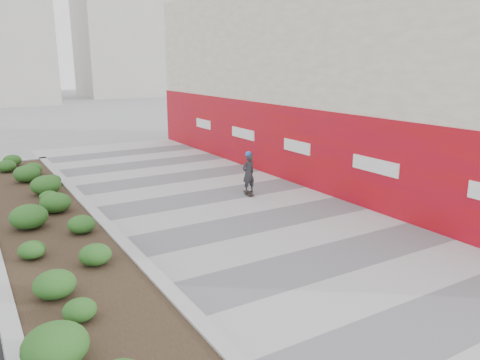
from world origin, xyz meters
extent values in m
plane|color=gray|center=(0.00, 0.00, 0.00)|extent=(160.00, 160.00, 0.00)
cube|color=#A8A8AD|center=(0.00, 3.00, 0.01)|extent=(8.00, 36.00, 0.01)
cube|color=beige|center=(7.00, 9.00, 4.00)|extent=(6.00, 24.00, 8.00)
cube|color=#B00D0E|center=(4.02, 9.00, 1.50)|extent=(0.12, 24.00, 3.00)
cube|color=#9E9EA0|center=(-5.50, 15.85, 0.28)|extent=(3.00, 0.30, 0.55)
cube|color=#9E9EA0|center=(-4.15, 7.00, 0.28)|extent=(0.30, 18.00, 0.55)
cube|color=#2D2116|center=(-5.50, 7.00, 0.25)|extent=(2.40, 17.40, 0.50)
cube|color=#ADAAA3|center=(15.00, 60.00, 12.00)|extent=(14.00, 10.00, 24.00)
cylinder|color=#595654|center=(0.50, 3.00, 0.00)|extent=(0.44, 0.44, 0.01)
cube|color=black|center=(1.52, 7.66, 0.07)|extent=(0.39, 0.75, 0.02)
imported|color=#292A2E|center=(1.52, 7.66, 0.81)|extent=(0.58, 0.43, 1.46)
sphere|color=blue|center=(1.52, 7.66, 1.50)|extent=(0.23, 0.23, 0.23)
camera|label=1|loc=(-7.15, -6.13, 4.68)|focal=35.00mm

